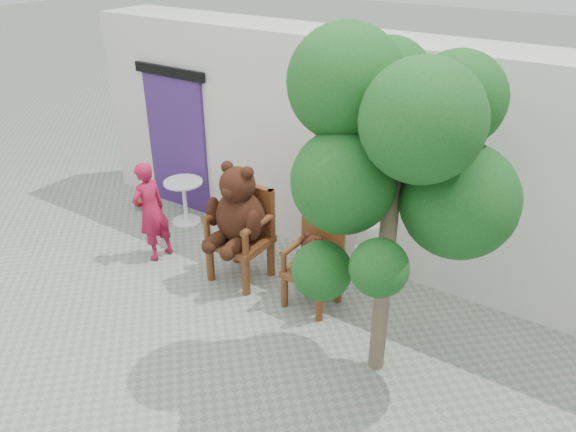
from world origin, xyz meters
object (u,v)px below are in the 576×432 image
object	(u,v)px
cafe_table	(184,197)
tree	(400,143)
display_stand	(321,224)
person	(151,211)
stool_bucket	(368,235)
chair_big	(239,216)
chair_small	(314,260)

from	to	relation	value
cafe_table	tree	distance (m)	4.64
cafe_table	display_stand	xyz separation A→B (m)	(2.38, 0.19, 0.14)
person	stool_bucket	distance (m)	2.99
cafe_table	tree	xyz separation A→B (m)	(3.97, -1.20, 2.08)
cafe_table	display_stand	bearing A→B (deg)	4.68
tree	stool_bucket	bearing A→B (deg)	122.60
chair_big	person	world-z (taller)	chair_big
chair_big	display_stand	xyz separation A→B (m)	(0.68, 0.93, -0.33)
stool_bucket	chair_small	bearing A→B (deg)	-108.23
chair_small	chair_big	bearing A→B (deg)	-176.86
chair_big	display_stand	bearing A→B (deg)	54.00
chair_small	cafe_table	distance (m)	2.89
person	tree	bearing A→B (deg)	89.50
cafe_table	display_stand	distance (m)	2.39
display_stand	tree	size ratio (longest dim) A/B	0.43
chair_big	tree	distance (m)	2.82
tree	chair_big	bearing A→B (deg)	168.31
chair_small	display_stand	bearing A→B (deg)	116.02
display_stand	stool_bucket	world-z (taller)	display_stand
chair_small	person	world-z (taller)	person
chair_small	stool_bucket	size ratio (longest dim) A/B	0.73
chair_big	tree	bearing A→B (deg)	-11.69
chair_big	chair_small	bearing A→B (deg)	3.14
display_stand	stool_bucket	distance (m)	0.71
chair_small	stool_bucket	world-z (taller)	stool_bucket
chair_small	tree	xyz separation A→B (m)	(1.17, -0.53, 1.90)
person	cafe_table	world-z (taller)	person
chair_small	stool_bucket	bearing A→B (deg)	71.77
chair_big	cafe_table	bearing A→B (deg)	156.68
cafe_table	stool_bucket	distance (m)	3.10
chair_small	stool_bucket	distance (m)	0.90
chair_big	stool_bucket	world-z (taller)	chair_big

